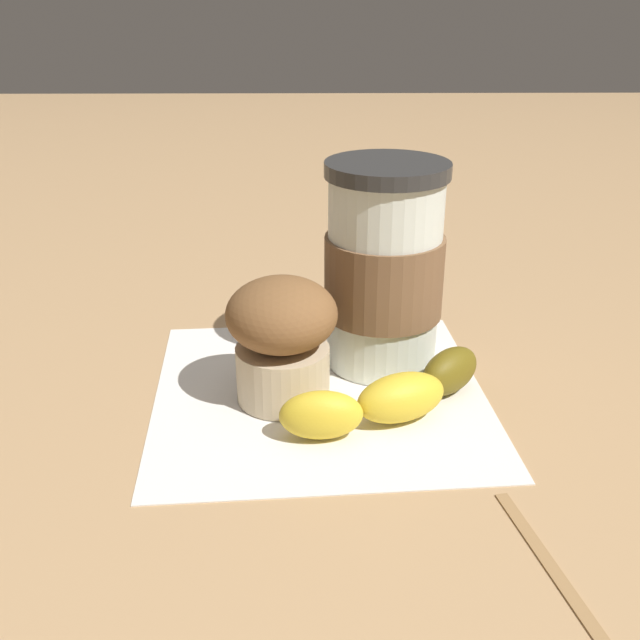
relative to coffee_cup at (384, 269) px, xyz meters
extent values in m
plane|color=tan|center=(0.05, -0.05, -0.07)|extent=(3.00, 3.00, 0.00)
cube|color=white|center=(0.05, -0.05, -0.07)|extent=(0.24, 0.24, 0.00)
cylinder|color=silver|center=(0.00, 0.00, 0.00)|extent=(0.08, 0.08, 0.14)
cylinder|color=#2D2D2D|center=(0.00, 0.00, 0.07)|extent=(0.08, 0.08, 0.01)
cylinder|color=brown|center=(0.00, 0.00, -0.01)|extent=(0.08, 0.08, 0.06)
cylinder|color=beige|center=(0.05, -0.07, -0.05)|extent=(0.06, 0.06, 0.04)
ellipsoid|color=brown|center=(0.05, -0.07, -0.01)|extent=(0.07, 0.07, 0.05)
ellipsoid|color=gold|center=(0.10, -0.04, -0.06)|extent=(0.03, 0.05, 0.03)
ellipsoid|color=gold|center=(0.08, 0.01, -0.06)|extent=(0.05, 0.07, 0.03)
ellipsoid|color=brown|center=(0.04, 0.04, -0.06)|extent=(0.05, 0.05, 0.03)
cube|color=#9E7547|center=(0.21, 0.06, -0.07)|extent=(0.11, 0.03, 0.00)
camera|label=1|loc=(0.49, -0.05, 0.18)|focal=42.00mm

